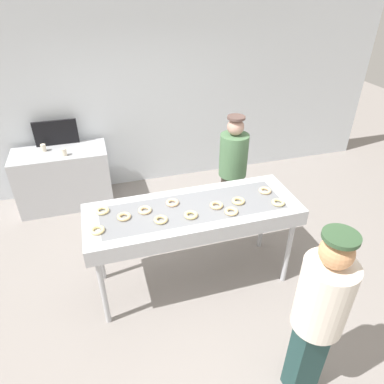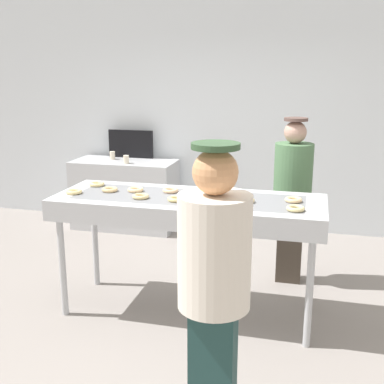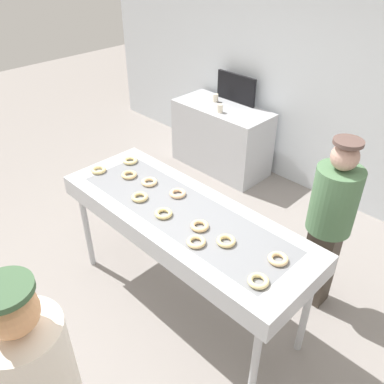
# 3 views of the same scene
# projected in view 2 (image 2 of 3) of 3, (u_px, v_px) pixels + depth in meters

# --- Properties ---
(ground_plane) EXTENTS (16.00, 16.00, 0.00)m
(ground_plane) POSITION_uv_depth(u_px,v_px,m) (188.00, 311.00, 4.27)
(ground_plane) COLOR gray
(back_wall) EXTENTS (8.00, 0.12, 2.98)m
(back_wall) POSITION_uv_depth(u_px,v_px,m) (238.00, 115.00, 6.28)
(back_wall) COLOR silver
(back_wall) RESTS_ON ground
(fryer_conveyor) EXTENTS (2.23, 0.79, 1.03)m
(fryer_conveyor) POSITION_uv_depth(u_px,v_px,m) (188.00, 208.00, 4.04)
(fryer_conveyor) COLOR #B7BABF
(fryer_conveyor) RESTS_ON ground
(plain_donut_0) EXTENTS (0.16, 0.16, 0.03)m
(plain_donut_0) POSITION_uv_depth(u_px,v_px,m) (171.00, 190.00, 4.18)
(plain_donut_0) COLOR #F7C593
(plain_donut_0) RESTS_ON fryer_conveyor
(plain_donut_1) EXTENTS (0.15, 0.15, 0.03)m
(plain_donut_1) POSITION_uv_depth(u_px,v_px,m) (295.00, 209.00, 3.63)
(plain_donut_1) COLOR beige
(plain_donut_1) RESTS_ON fryer_conveyor
(plain_donut_2) EXTENTS (0.19, 0.19, 0.03)m
(plain_donut_2) POSITION_uv_depth(u_px,v_px,m) (246.00, 200.00, 3.86)
(plain_donut_2) COLOR #F2D389
(plain_donut_2) RESTS_ON fryer_conveyor
(plain_donut_3) EXTENTS (0.19, 0.19, 0.03)m
(plain_donut_3) POSITION_uv_depth(u_px,v_px,m) (97.00, 184.00, 4.40)
(plain_donut_3) COLOR #EDD58E
(plain_donut_3) RESTS_ON fryer_conveyor
(plain_donut_4) EXTENTS (0.15, 0.15, 0.03)m
(plain_donut_4) POSITION_uv_depth(u_px,v_px,m) (141.00, 196.00, 3.98)
(plain_donut_4) COLOR #E8CC89
(plain_donut_4) RESTS_ON fryer_conveyor
(plain_donut_5) EXTENTS (0.16, 0.16, 0.03)m
(plain_donut_5) POSITION_uv_depth(u_px,v_px,m) (215.00, 199.00, 3.91)
(plain_donut_5) COLOR #EFC488
(plain_donut_5) RESTS_ON fryer_conveyor
(plain_donut_6) EXTENTS (0.15, 0.15, 0.03)m
(plain_donut_6) POSITION_uv_depth(u_px,v_px,m) (176.00, 199.00, 3.90)
(plain_donut_6) COLOR #EDD185
(plain_donut_6) RESTS_ON fryer_conveyor
(plain_donut_7) EXTENTS (0.16, 0.16, 0.03)m
(plain_donut_7) POSITION_uv_depth(u_px,v_px,m) (74.00, 192.00, 4.13)
(plain_donut_7) COLOR #EFD58C
(plain_donut_7) RESTS_ON fryer_conveyor
(plain_donut_8) EXTENTS (0.19, 0.19, 0.03)m
(plain_donut_8) POSITION_uv_depth(u_px,v_px,m) (293.00, 200.00, 3.87)
(plain_donut_8) COLOR #F5CC91
(plain_donut_8) RESTS_ON fryer_conveyor
(plain_donut_9) EXTENTS (0.16, 0.16, 0.03)m
(plain_donut_9) POSITION_uv_depth(u_px,v_px,m) (110.00, 190.00, 4.20)
(plain_donut_9) COLOR #E6C185
(plain_donut_9) RESTS_ON fryer_conveyor
(plain_donut_10) EXTENTS (0.17, 0.17, 0.03)m
(plain_donut_10) POSITION_uv_depth(u_px,v_px,m) (136.00, 190.00, 4.20)
(plain_donut_10) COLOR #F5CD94
(plain_donut_10) RESTS_ON fryer_conveyor
(plain_donut_11) EXTENTS (0.17, 0.17, 0.03)m
(plain_donut_11) POSITION_uv_depth(u_px,v_px,m) (225.00, 204.00, 3.75)
(plain_donut_11) COLOR #F5D08E
(plain_donut_11) RESTS_ON fryer_conveyor
(worker_baker) EXTENTS (0.36, 0.36, 1.62)m
(worker_baker) POSITION_uv_depth(u_px,v_px,m) (292.00, 190.00, 4.67)
(worker_baker) COLOR #3A3128
(worker_baker) RESTS_ON ground
(customer_waiting) EXTENTS (0.38, 0.38, 1.71)m
(customer_waiting) POSITION_uv_depth(u_px,v_px,m) (214.00, 279.00, 2.51)
(customer_waiting) COLOR #1E3F3D
(customer_waiting) RESTS_ON ground
(prep_counter) EXTENTS (1.34, 0.62, 0.90)m
(prep_counter) POSITION_uv_depth(u_px,v_px,m) (125.00, 194.00, 6.45)
(prep_counter) COLOR #B7BABF
(prep_counter) RESTS_ON ground
(paper_cup_0) EXTENTS (0.07, 0.07, 0.10)m
(paper_cup_0) POSITION_uv_depth(u_px,v_px,m) (112.00, 155.00, 6.44)
(paper_cup_0) COLOR beige
(paper_cup_0) RESTS_ON prep_counter
(paper_cup_1) EXTENTS (0.07, 0.07, 0.10)m
(paper_cup_1) POSITION_uv_depth(u_px,v_px,m) (126.00, 159.00, 6.16)
(paper_cup_1) COLOR beige
(paper_cup_1) RESTS_ON prep_counter
(menu_display) EXTENTS (0.62, 0.04, 0.37)m
(menu_display) POSITION_uv_depth(u_px,v_px,m) (131.00, 144.00, 6.54)
(menu_display) COLOR black
(menu_display) RESTS_ON prep_counter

